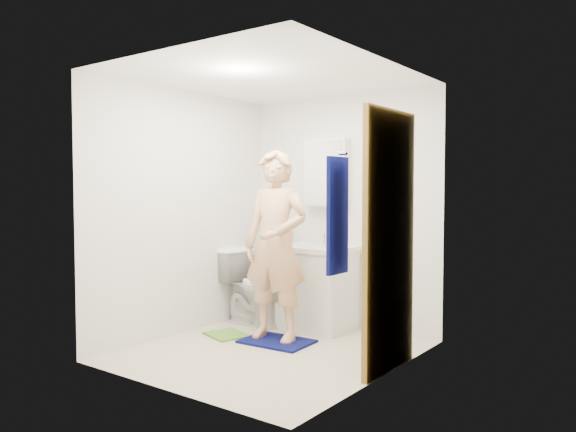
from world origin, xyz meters
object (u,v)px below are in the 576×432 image
object	(u,v)px
man	(276,245)
toilet	(257,286)
medicine_cabinet	(327,173)
towel	(338,216)
toothbrush_cup	(334,241)
vanity_cabinet	(315,289)
soap_dispenser	(288,235)

from	to	relation	value
man	toilet	bearing A→B (deg)	136.60
medicine_cabinet	man	distance (m)	1.10
towel	toothbrush_cup	world-z (taller)	towel
medicine_cabinet	toothbrush_cup	world-z (taller)	medicine_cabinet
toothbrush_cup	man	xyz separation A→B (m)	(-0.21, -0.70, 0.01)
vanity_cabinet	man	xyz separation A→B (m)	(-0.01, -0.63, 0.51)
toilet	towel	bearing A→B (deg)	-127.16
towel	toothbrush_cup	distance (m)	1.88
toilet	soap_dispenser	bearing A→B (deg)	-62.26
soap_dispenser	toothbrush_cup	size ratio (longest dim) A/B	1.56
vanity_cabinet	towel	world-z (taller)	towel
towel	toothbrush_cup	bearing A→B (deg)	122.46
medicine_cabinet	man	xyz separation A→B (m)	(-0.01, -0.86, -0.69)
medicine_cabinet	toilet	bearing A→B (deg)	-143.69
vanity_cabinet	towel	bearing A→B (deg)	-51.53
toilet	man	distance (m)	0.88
toilet	man	size ratio (longest dim) A/B	0.45
man	vanity_cabinet	bearing A→B (deg)	81.43
vanity_cabinet	man	distance (m)	0.81
vanity_cabinet	medicine_cabinet	size ratio (longest dim) A/B	1.14
toilet	toothbrush_cup	xyz separation A→B (m)	(0.78, 0.28, 0.50)
toothbrush_cup	man	distance (m)	0.73
toothbrush_cup	vanity_cabinet	bearing A→B (deg)	-160.00
toilet	toothbrush_cup	world-z (taller)	toothbrush_cup
vanity_cabinet	toothbrush_cup	bearing A→B (deg)	20.00
medicine_cabinet	soap_dispenser	xyz separation A→B (m)	(-0.30, -0.27, -0.65)
medicine_cabinet	toilet	distance (m)	1.41
medicine_cabinet	toothbrush_cup	xyz separation A→B (m)	(0.19, -0.16, -0.70)
soap_dispenser	toothbrush_cup	bearing A→B (deg)	13.36
towel	vanity_cabinet	bearing A→B (deg)	128.47
vanity_cabinet	toothbrush_cup	size ratio (longest dim) A/B	6.18
toilet	man	world-z (taller)	man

